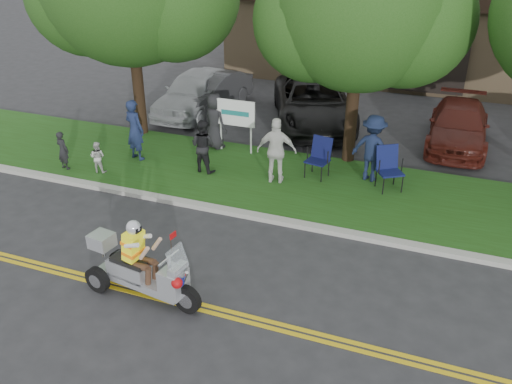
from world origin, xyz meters
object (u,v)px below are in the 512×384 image
(trike_scooter, at_px, (140,270))
(lawn_chair_b, at_px, (388,165))
(spectator_adult_mid, at_px, (203,146))
(parked_car_far_left, at_px, (195,92))
(lawn_chair_a, at_px, (320,155))
(spectator_adult_left, at_px, (135,130))
(parked_car_left, at_px, (209,92))
(parked_car_mid, at_px, (313,103))
(parked_car_right, at_px, (458,126))
(spectator_adult_right, at_px, (277,151))

(trike_scooter, bearing_deg, lawn_chair_b, 67.18)
(spectator_adult_mid, xyz_separation_m, parked_car_far_left, (-2.68, 4.84, -0.08))
(trike_scooter, height_order, spectator_adult_mid, trike_scooter)
(lawn_chair_a, distance_m, lawn_chair_b, 1.91)
(spectator_adult_left, xyz_separation_m, parked_car_left, (-0.03, 5.17, -0.31))
(trike_scooter, distance_m, lawn_chair_b, 7.32)
(lawn_chair_b, relative_size, parked_car_left, 0.27)
(parked_car_mid, relative_size, parked_car_right, 1.27)
(trike_scooter, bearing_deg, spectator_adult_mid, 111.54)
(spectator_adult_left, height_order, spectator_adult_mid, spectator_adult_left)
(lawn_chair_a, xyz_separation_m, lawn_chair_b, (1.91, -0.09, 0.03))
(trike_scooter, distance_m, parked_car_mid, 10.66)
(spectator_adult_right, height_order, parked_car_mid, spectator_adult_right)
(trike_scooter, relative_size, parked_car_left, 0.59)
(parked_car_mid, xyz_separation_m, parked_car_right, (4.88, -0.21, -0.14))
(spectator_adult_mid, distance_m, parked_car_far_left, 5.53)
(trike_scooter, bearing_deg, lawn_chair_a, 81.84)
(lawn_chair_b, height_order, spectator_adult_right, spectator_adult_right)
(spectator_adult_mid, bearing_deg, parked_car_far_left, -52.78)
(spectator_adult_mid, xyz_separation_m, parked_car_left, (-2.30, 5.25, -0.16))
(spectator_adult_right, height_order, parked_car_far_left, spectator_adult_right)
(lawn_chair_a, distance_m, parked_car_left, 7.00)
(lawn_chair_a, distance_m, spectator_adult_left, 5.50)
(lawn_chair_b, relative_size, spectator_adult_mid, 0.76)
(spectator_adult_left, height_order, parked_car_right, spectator_adult_left)
(spectator_adult_right, bearing_deg, trike_scooter, 69.49)
(lawn_chair_a, distance_m, parked_car_mid, 4.51)
(parked_car_far_left, relative_size, parked_car_right, 1.04)
(spectator_adult_mid, height_order, parked_car_right, spectator_adult_mid)
(trike_scooter, height_order, lawn_chair_b, trike_scooter)
(lawn_chair_b, height_order, parked_car_right, parked_car_right)
(spectator_adult_left, height_order, parked_car_left, spectator_adult_left)
(lawn_chair_b, distance_m, spectator_adult_mid, 5.13)
(lawn_chair_b, distance_m, parked_car_mid, 5.47)
(lawn_chair_a, relative_size, parked_car_mid, 0.20)
(parked_car_far_left, bearing_deg, spectator_adult_left, -86.96)
(spectator_adult_left, height_order, spectator_adult_right, same)
(spectator_adult_right, xyz_separation_m, parked_car_right, (4.51, 4.90, -0.38))
(spectator_adult_left, xyz_separation_m, parked_car_far_left, (-0.41, 4.76, -0.23))
(lawn_chair_a, xyz_separation_m, spectator_adult_mid, (-3.16, -0.87, 0.14))
(lawn_chair_b, bearing_deg, spectator_adult_left, 152.80)
(lawn_chair_a, bearing_deg, parked_car_far_left, 156.98)
(parked_car_far_left, distance_m, parked_car_right, 9.36)
(parked_car_left, bearing_deg, spectator_adult_right, -41.97)
(lawn_chair_b, height_order, parked_car_mid, parked_car_mid)
(lawn_chair_b, xyz_separation_m, spectator_adult_right, (-2.90, -0.72, 0.26))
(spectator_adult_left, bearing_deg, spectator_adult_right, -163.93)
(parked_car_mid, bearing_deg, lawn_chair_b, -74.18)
(lawn_chair_a, bearing_deg, trike_scooter, -95.39)
(lawn_chair_a, height_order, spectator_adult_right, spectator_adult_right)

